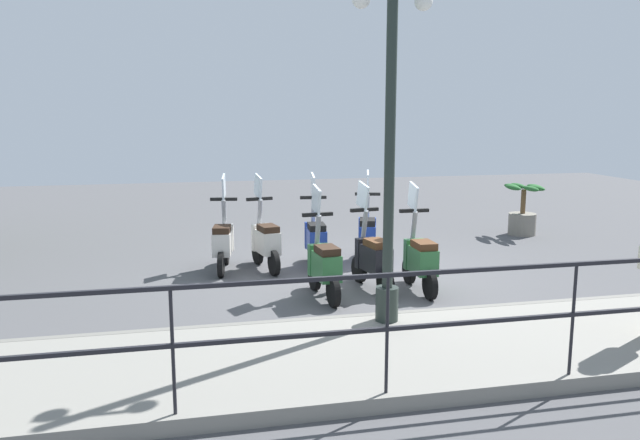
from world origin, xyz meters
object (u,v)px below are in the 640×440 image
at_px(scooter_far_0, 367,234).
at_px(scooter_far_1, 315,239).
at_px(scooter_near_1, 372,257).
at_px(scooter_near_2, 324,264).
at_px(scooter_near_0, 420,258).
at_px(lamp_post_near, 389,166).
at_px(scooter_far_2, 265,241).
at_px(scooter_far_3, 223,241).
at_px(potted_palm, 523,214).

height_order(scooter_far_0, scooter_far_1, same).
xyz_separation_m(scooter_near_1, scooter_near_2, (-0.26, 0.78, 0.00)).
distance_m(scooter_near_0, scooter_far_0, 1.93).
height_order(lamp_post_near, scooter_far_0, lamp_post_near).
bearing_deg(lamp_post_near, scooter_far_1, 2.92).
xyz_separation_m(scooter_far_0, scooter_far_1, (-0.24, 0.96, 0.00)).
distance_m(lamp_post_near, scooter_near_0, 2.33).
bearing_deg(scooter_far_2, scooter_far_3, 71.54).
distance_m(potted_palm, scooter_far_2, 5.88).
distance_m(lamp_post_near, scooter_far_0, 3.82).
distance_m(scooter_far_1, scooter_far_2, 0.82).
height_order(scooter_far_0, scooter_far_3, same).
bearing_deg(scooter_far_2, scooter_far_0, -94.60).
relative_size(scooter_near_1, scooter_near_2, 1.00).
distance_m(lamp_post_near, potted_palm, 6.96).
height_order(scooter_far_0, scooter_far_2, same).
bearing_deg(scooter_near_1, scooter_near_2, 99.09).
height_order(scooter_far_2, scooter_far_3, same).
bearing_deg(potted_palm, lamp_post_near, 137.03).
relative_size(scooter_far_2, scooter_far_3, 1.00).
xyz_separation_m(lamp_post_near, scooter_far_2, (3.23, 0.99, -1.47)).
bearing_deg(lamp_post_near, scooter_near_0, -33.36).
height_order(potted_palm, scooter_near_1, scooter_near_1).
relative_size(scooter_near_0, scooter_far_1, 1.00).
bearing_deg(scooter_near_0, scooter_far_2, 49.64).
xyz_separation_m(scooter_far_0, scooter_far_3, (-0.12, 2.45, 0.00)).
bearing_deg(scooter_near_1, lamp_post_near, 158.54).
distance_m(scooter_near_2, scooter_far_2, 1.83).
xyz_separation_m(lamp_post_near, scooter_far_1, (3.19, 0.16, -1.47)).
relative_size(scooter_near_1, scooter_far_1, 1.00).
distance_m(scooter_far_1, scooter_far_3, 1.50).
height_order(scooter_near_0, scooter_near_2, same).
relative_size(potted_palm, scooter_far_1, 0.69).
relative_size(scooter_far_0, scooter_far_1, 1.00).
height_order(potted_palm, scooter_near_0, scooter_near_0).
height_order(scooter_near_2, scooter_far_3, same).
xyz_separation_m(scooter_far_0, scooter_far_2, (-0.21, 1.78, 0.00)).
relative_size(potted_palm, scooter_near_0, 0.69).
bearing_deg(scooter_far_0, scooter_near_2, 164.77).
bearing_deg(scooter_near_2, lamp_post_near, -170.08).
distance_m(potted_palm, scooter_far_1, 5.11).
bearing_deg(scooter_near_1, potted_palm, -62.67).
distance_m(scooter_near_0, scooter_far_2, 2.62).
bearing_deg(scooter_far_0, lamp_post_near, -176.43).
bearing_deg(scooter_near_2, potted_palm, -60.91).
xyz_separation_m(scooter_far_1, scooter_far_2, (0.03, 0.82, 0.00)).
distance_m(scooter_near_1, scooter_far_3, 2.56).
bearing_deg(potted_palm, scooter_far_2, 107.24).
distance_m(scooter_near_1, scooter_far_0, 1.73).
bearing_deg(scooter_far_0, scooter_far_1, 120.53).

